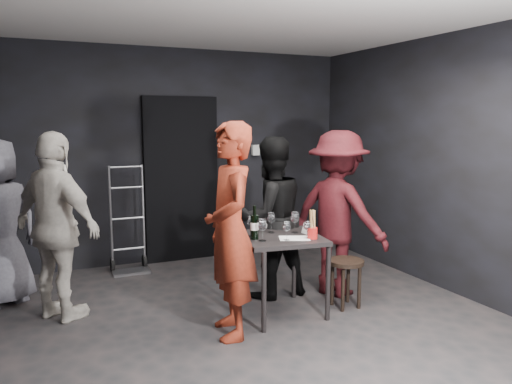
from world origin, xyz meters
name	(u,v)px	position (x,y,z in m)	size (l,w,h in m)	color
floor	(261,330)	(0.00, 0.00, 0.00)	(4.50, 5.00, 0.02)	black
ceiling	(261,7)	(0.00, 0.00, 2.70)	(4.50, 5.00, 0.02)	silver
wall_back	(179,156)	(0.00, 2.50, 1.35)	(4.50, 0.04, 2.70)	black
wall_right	(462,166)	(2.25, 0.00, 1.35)	(0.04, 5.00, 2.70)	black
doorway	(181,179)	(0.00, 2.44, 1.05)	(0.95, 0.10, 2.10)	black
wallbox_upper	(242,147)	(0.85, 2.45, 1.45)	(0.12, 0.06, 0.12)	#B7B7B2
wallbox_lower	(256,150)	(1.05, 2.45, 1.40)	(0.10, 0.06, 0.14)	#B7B7B2
hand_truck	(129,253)	(-0.73, 2.19, 0.23)	(0.43, 0.36, 1.28)	#B2B2B7
tasting_table	(281,246)	(0.32, 0.26, 0.65)	(0.72, 0.72, 0.75)	black
stool	(346,269)	(0.98, 0.15, 0.37)	(0.34, 0.34, 0.47)	black
server_red	(230,209)	(-0.26, 0.03, 1.08)	(0.79, 0.52, 2.17)	maroon
woman_black	(270,210)	(0.45, 0.75, 0.90)	(0.88, 0.48, 1.80)	black
man_maroon	(338,202)	(1.12, 0.52, 0.97)	(1.25, 0.58, 1.94)	#370C10
bystander_cream	(56,214)	(-1.56, 0.97, 0.98)	(1.15, 0.55, 1.96)	beige
tasting_mat	(294,238)	(0.39, 0.12, 0.75)	(0.27, 0.18, 0.00)	white
wine_glass_a	(263,229)	(0.09, 0.15, 0.86)	(0.08, 0.08, 0.22)	white
wine_glass_b	(251,225)	(0.07, 0.36, 0.85)	(0.08, 0.08, 0.20)	white
wine_glass_c	(271,222)	(0.30, 0.41, 0.86)	(0.08, 0.08, 0.21)	white
wine_glass_d	(287,230)	(0.29, 0.08, 0.84)	(0.07, 0.07, 0.19)	white
wine_glass_e	(307,229)	(0.49, 0.06, 0.84)	(0.07, 0.07, 0.18)	white
wine_glass_f	(295,221)	(0.50, 0.32, 0.86)	(0.08, 0.08, 0.22)	white
wine_bottle	(254,226)	(0.05, 0.24, 0.87)	(0.07, 0.07, 0.31)	black
breadstick_cup	(312,225)	(0.54, 0.05, 0.88)	(0.09, 0.09, 0.28)	red
reserved_card	(307,229)	(0.58, 0.22, 0.80)	(0.08, 0.13, 0.10)	white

